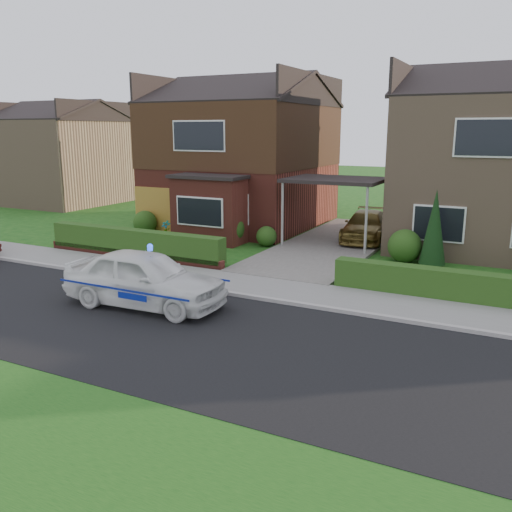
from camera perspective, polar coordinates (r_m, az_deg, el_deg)
The scene contains 23 objects.
ground at distance 13.01m, azimuth -7.90°, elevation -7.99°, with size 120.00×120.00×0.00m, color #154813.
road at distance 13.01m, azimuth -7.90°, elevation -7.99°, with size 60.00×6.00×0.02m, color black.
kerb at distance 15.45m, azimuth -1.46°, elevation -4.19°, with size 60.00×0.16×0.12m, color #9E9993.
sidewalk at distance 16.34m, azimuth 0.29°, elevation -3.25°, with size 60.00×2.00×0.10m, color slate.
driveway at distance 22.54m, azimuth 8.17°, elevation 1.25°, with size 3.80×12.00×0.12m, color #666059.
house_left at distance 27.05m, azimuth -1.39°, elevation 11.36°, with size 7.50×9.53×7.25m.
house_right at distance 23.96m, azimuth 24.32°, elevation 9.63°, with size 7.50×8.06×7.25m.
carport_link at distance 22.11m, azimuth 8.35°, elevation 7.82°, with size 3.80×3.00×2.77m.
garage_door at distance 25.32m, azimuth -10.56°, elevation 4.74°, with size 2.20×0.10×2.10m, color olive.
dwarf_wall at distance 20.39m, azimuth -12.89°, elevation 0.13°, with size 7.70×0.25×0.36m, color maroon.
hedge_left at distance 20.54m, azimuth -12.60°, elevation -0.28°, with size 7.50×0.55×0.90m, color #1C3B13.
hedge_right at distance 16.01m, azimuth 21.39°, elevation -4.72°, with size 7.50×0.55×0.80m, color #1C3B13.
shrub_left_far at distance 25.19m, azimuth -11.61°, elevation 3.48°, with size 1.08×1.08×1.08m, color #1C3B13.
shrub_left_mid at distance 22.51m, azimuth -2.89°, elevation 2.91°, with size 1.32×1.32×1.32m, color #1C3B13.
shrub_left_near at distance 22.08m, azimuth 1.11°, elevation 2.08°, with size 0.84×0.84×0.84m, color #1C3B13.
shrub_right_near at distance 20.11m, azimuth 15.38°, elevation 1.02°, with size 1.20×1.20×1.20m, color #1C3B13.
conifer_a at distance 19.61m, azimuth 18.24°, elevation 2.62°, with size 0.90×0.90×2.60m, color black.
neighbour_left at distance 37.49m, azimuth -19.55°, elevation 9.28°, with size 6.50×7.00×5.20m, color #94755B.
police_car at distance 14.82m, azimuth -11.64°, elevation -2.37°, with size 4.14×4.59×1.70m.
driveway_car at distance 23.27m, azimuth 11.53°, elevation 3.13°, with size 1.66×4.09×1.19m, color brown.
potted_plant_a at distance 23.90m, azimuth -9.43°, elevation 2.71°, with size 0.42×0.28×0.80m, color gray.
potted_plant_b at distance 23.35m, azimuth -7.47°, elevation 2.39°, with size 0.30×0.38×0.69m, color gray.
potted_plant_c at distance 19.03m, azimuth -3.88°, elevation 0.19°, with size 0.45×0.45×0.81m, color gray.
Camera 1 is at (7.01, -9.92, 4.68)m, focal length 38.00 mm.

